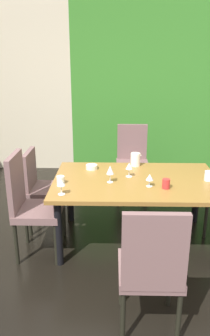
# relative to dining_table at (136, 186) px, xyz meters

# --- Properties ---
(ground_plane) EXTENTS (5.92, 6.10, 0.02)m
(ground_plane) POSITION_rel_dining_table_xyz_m (-0.54, -0.58, -0.65)
(ground_plane) COLOR black
(garden_window_panel) EXTENTS (3.36, 0.10, 2.82)m
(garden_window_panel) POSITION_rel_dining_table_xyz_m (0.74, 2.42, 0.77)
(garden_window_panel) COLOR #377C27
(garden_window_panel) RESTS_ON ground_plane
(dining_table) EXTENTS (1.70, 1.09, 0.71)m
(dining_table) POSITION_rel_dining_table_xyz_m (0.00, 0.00, 0.00)
(dining_table) COLOR olive
(dining_table) RESTS_ON ground_plane
(chair_left_near) EXTENTS (0.45, 0.44, 1.05)m
(chair_left_near) POSITION_rel_dining_table_xyz_m (-1.05, -0.27, -0.06)
(chair_left_near) COLOR #735452
(chair_left_near) RESTS_ON ground_plane
(chair_head_far) EXTENTS (0.44, 0.45, 1.00)m
(chair_head_far) POSITION_rel_dining_table_xyz_m (0.03, 1.25, -0.08)
(chair_head_far) COLOR #735452
(chair_head_far) RESTS_ON ground_plane
(chair_left_far) EXTENTS (0.45, 0.44, 0.93)m
(chair_left_far) POSITION_rel_dining_table_xyz_m (-1.04, 0.27, -0.10)
(chair_left_far) COLOR #735452
(chair_left_far) RESTS_ON ground_plane
(chair_head_near) EXTENTS (0.44, 0.44, 1.02)m
(chair_head_near) POSITION_rel_dining_table_xyz_m (0.02, -1.25, -0.07)
(chair_head_near) COLOR #735452
(chair_head_near) RESTS_ON ground_plane
(wine_glass_corner) EXTENTS (0.07, 0.07, 0.15)m
(wine_glass_corner) POSITION_rel_dining_table_xyz_m (-0.07, 0.08, 0.19)
(wine_glass_corner) COLOR silver
(wine_glass_corner) RESTS_ON dining_table
(wine_glass_left) EXTENTS (0.07, 0.07, 0.18)m
(wine_glass_left) POSITION_rel_dining_table_xyz_m (-0.27, -0.09, 0.20)
(wine_glass_left) COLOR silver
(wine_glass_left) RESTS_ON dining_table
(wine_glass_center) EXTENTS (0.08, 0.08, 0.15)m
(wine_glass_center) POSITION_rel_dining_table_xyz_m (-0.71, -0.40, 0.19)
(wine_glass_center) COLOR silver
(wine_glass_center) RESTS_ON dining_table
(wine_glass_near_shelf) EXTENTS (0.07, 0.07, 0.13)m
(wine_glass_near_shelf) POSITION_rel_dining_table_xyz_m (0.11, -0.18, 0.16)
(wine_glass_near_shelf) COLOR silver
(wine_glass_near_shelf) RESTS_ON dining_table
(serving_bowl_near_window) EXTENTS (0.13, 0.13, 0.05)m
(serving_bowl_near_window) POSITION_rel_dining_table_xyz_m (-0.48, 0.31, 0.10)
(serving_bowl_near_window) COLOR white
(serving_bowl_near_window) RESTS_ON dining_table
(cup_north) EXTENTS (0.08, 0.08, 0.10)m
(cup_north) POSITION_rel_dining_table_xyz_m (0.73, -0.01, 0.12)
(cup_north) COLOR white
(cup_north) RESTS_ON dining_table
(cup_south) EXTENTS (0.07, 0.07, 0.10)m
(cup_south) POSITION_rel_dining_table_xyz_m (0.26, -0.23, 0.12)
(cup_south) COLOR red
(cup_south) RESTS_ON dining_table
(cup_rear) EXTENTS (0.08, 0.08, 0.08)m
(cup_rear) POSITION_rel_dining_table_xyz_m (-0.76, -0.13, 0.11)
(cup_rear) COLOR white
(cup_rear) RESTS_ON dining_table
(pitcher_right) EXTENTS (0.12, 0.11, 0.15)m
(pitcher_right) POSITION_rel_dining_table_xyz_m (0.02, 0.44, 0.15)
(pitcher_right) COLOR white
(pitcher_right) RESTS_ON dining_table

